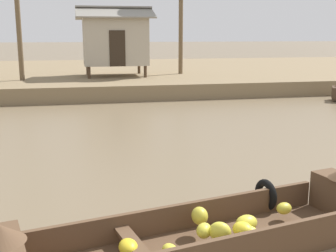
{
  "coord_description": "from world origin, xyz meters",
  "views": [
    {
      "loc": [
        -0.7,
        -1.38,
        2.95
      ],
      "look_at": [
        1.13,
        7.22,
        1.08
      ],
      "focal_mm": 46.38,
      "sensor_mm": 36.0,
      "label": 1
    }
  ],
  "objects": [
    {
      "name": "ground_plane",
      "position": [
        0.0,
        10.0,
        0.0
      ],
      "size": [
        300.0,
        300.0,
        0.0
      ],
      "primitive_type": "plane",
      "color": "#726047"
    },
    {
      "name": "banana_boat",
      "position": [
        0.92,
        3.85,
        0.29
      ],
      "size": [
        5.67,
        2.59,
        0.91
      ],
      "color": "brown",
      "rests_on": "ground"
    },
    {
      "name": "stilt_house_mid_left",
      "position": [
        1.42,
        22.23,
        2.65
      ],
      "size": [
        4.0,
        3.19,
        3.66
      ],
      "color": "#4C3826",
      "rests_on": "riverbank_strip"
    },
    {
      "name": "riverbank_strip",
      "position": [
        0.0,
        27.43,
        0.36
      ],
      "size": [
        160.0,
        20.0,
        0.71
      ],
      "primitive_type": "cube",
      "color": "#7F6B4C",
      "rests_on": "ground"
    }
  ]
}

